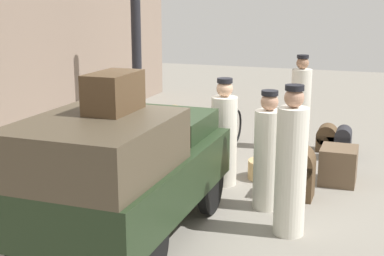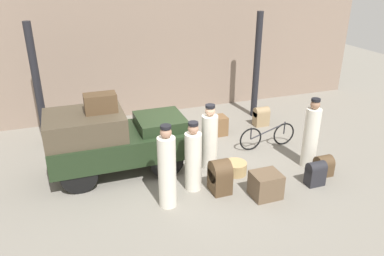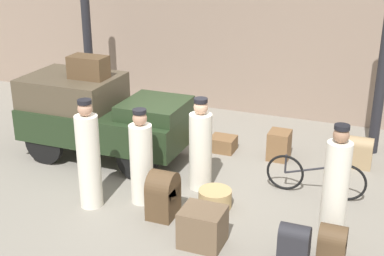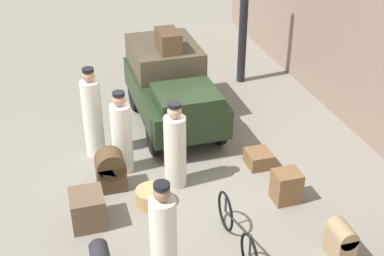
% 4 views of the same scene
% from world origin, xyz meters
% --- Properties ---
extents(ground_plane, '(30.00, 30.00, 0.00)m').
position_xyz_m(ground_plane, '(0.00, 0.00, 0.00)').
color(ground_plane, gray).
extents(station_building_facade, '(16.00, 0.15, 4.50)m').
position_xyz_m(station_building_facade, '(0.00, 4.08, 2.25)').
color(station_building_facade, gray).
rests_on(station_building_facade, ground).
extents(canopy_pillar_left, '(0.21, 0.21, 3.47)m').
position_xyz_m(canopy_pillar_left, '(-3.44, 2.59, 1.73)').
color(canopy_pillar_left, black).
rests_on(canopy_pillar_left, ground).
extents(canopy_pillar_right, '(0.21, 0.21, 3.47)m').
position_xyz_m(canopy_pillar_right, '(3.29, 2.59, 1.73)').
color(canopy_pillar_right, black).
rests_on(canopy_pillar_right, ground).
extents(truck, '(3.29, 1.56, 1.63)m').
position_xyz_m(truck, '(-1.80, 0.32, 0.92)').
color(truck, black).
rests_on(truck, ground).
extents(bicycle, '(1.73, 0.04, 0.71)m').
position_xyz_m(bicycle, '(2.48, 0.26, 0.34)').
color(bicycle, black).
rests_on(bicycle, ground).
extents(wicker_basket, '(0.56, 0.56, 0.30)m').
position_xyz_m(wicker_basket, '(1.00, -0.77, 0.15)').
color(wicker_basket, tan).
rests_on(wicker_basket, ground).
extents(porter_standing_middle, '(0.40, 0.40, 1.68)m').
position_xyz_m(porter_standing_middle, '(0.52, -0.21, 0.77)').
color(porter_standing_middle, silver).
rests_on(porter_standing_middle, ground).
extents(porter_lifting_near_truck, '(0.38, 0.38, 1.83)m').
position_xyz_m(porter_lifting_near_truck, '(2.94, -1.01, 0.84)').
color(porter_lifting_near_truck, silver).
rests_on(porter_lifting_near_truck, ground).
extents(conductor_in_dark_uniform, '(0.38, 0.38, 1.66)m').
position_xyz_m(conductor_in_dark_uniform, '(-0.21, -1.05, 0.76)').
color(conductor_in_dark_uniform, silver).
rests_on(conductor_in_dark_uniform, ground).
extents(porter_with_bicycle, '(0.38, 0.38, 1.87)m').
position_xyz_m(porter_with_bicycle, '(-0.95, -1.49, 0.86)').
color(porter_with_bicycle, silver).
rests_on(porter_with_bicycle, ground).
extents(trunk_wicker_pale, '(0.42, 0.52, 0.79)m').
position_xyz_m(trunk_wicker_pale, '(0.32, -1.37, 0.40)').
color(trunk_wicker_pale, '#4C3823').
rests_on(trunk_wicker_pale, ground).
extents(trunk_large_brown, '(0.42, 0.47, 0.58)m').
position_xyz_m(trunk_large_brown, '(1.55, 1.54, 0.29)').
color(trunk_large_brown, brown).
rests_on(trunk_large_brown, ground).
extents(suitcase_small_leather, '(0.39, 0.38, 0.51)m').
position_xyz_m(suitcase_small_leather, '(3.03, -1.53, 0.24)').
color(suitcase_small_leather, '#4C3823').
rests_on(suitcase_small_leather, ground).
extents(trunk_barrel_dark, '(0.43, 0.28, 0.60)m').
position_xyz_m(trunk_barrel_dark, '(2.54, -1.86, 0.32)').
color(trunk_barrel_dark, '#232328').
rests_on(trunk_barrel_dark, ground).
extents(trunk_umber_medium, '(0.47, 0.32, 0.62)m').
position_xyz_m(trunk_umber_medium, '(3.10, 1.72, 0.33)').
color(trunk_umber_medium, '#937A56').
rests_on(trunk_umber_medium, ground).
extents(suitcase_black_upright, '(0.51, 0.46, 0.30)m').
position_xyz_m(suitcase_black_upright, '(0.38, 1.51, 0.15)').
color(suitcase_black_upright, brown).
rests_on(suitcase_black_upright, ground).
extents(suitcase_tan_flat, '(0.63, 0.56, 0.58)m').
position_xyz_m(suitcase_tan_flat, '(1.20, -1.90, 0.29)').
color(suitcase_tan_flat, brown).
rests_on(suitcase_tan_flat, ground).
extents(trunk_on_truck_roof, '(0.73, 0.43, 0.44)m').
position_xyz_m(trunk_on_truck_roof, '(-2.00, 0.32, 1.85)').
color(trunk_on_truck_roof, '#4C3823').
rests_on(trunk_on_truck_roof, truck).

